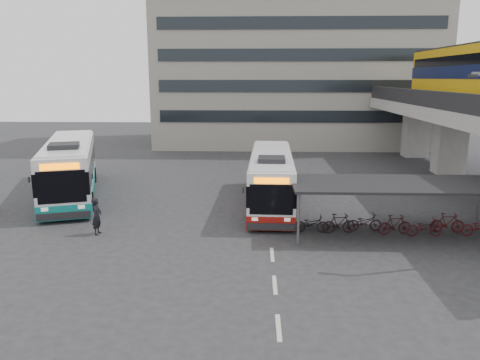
{
  "coord_description": "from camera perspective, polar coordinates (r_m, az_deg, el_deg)",
  "views": [
    {
      "loc": [
        1.77,
        -18.96,
        7.46
      ],
      "look_at": [
        0.92,
        5.81,
        2.0
      ],
      "focal_mm": 35.0,
      "sensor_mm": 36.0,
      "label": 1
    }
  ],
  "objects": [
    {
      "name": "road_markings",
      "position": [
        17.63,
        4.26,
        -12.62
      ],
      "size": [
        0.15,
        7.6,
        0.01
      ],
      "color": "beige",
      "rests_on": "ground"
    },
    {
      "name": "bus_main",
      "position": [
        27.92,
        3.82,
        0.16
      ],
      "size": [
        2.76,
        11.3,
        3.32
      ],
      "rotation": [
        0.0,
        0.0,
        -0.03
      ],
      "color": "white",
      "rests_on": "ground"
    },
    {
      "name": "bus_teal",
      "position": [
        31.85,
        -19.98,
        1.35
      ],
      "size": [
        6.54,
        13.02,
        3.78
      ],
      "rotation": [
        0.0,
        0.0,
        0.31
      ],
      "color": "white",
      "rests_on": "ground"
    },
    {
      "name": "office_block",
      "position": [
        55.36,
        6.67,
        17.57
      ],
      "size": [
        30.0,
        15.0,
        25.0
      ],
      "primitive_type": "cube",
      "color": "gray",
      "rests_on": "ground"
    },
    {
      "name": "pedestrian",
      "position": [
        23.64,
        -17.05,
        -4.24
      ],
      "size": [
        0.45,
        0.67,
        1.81
      ],
      "primitive_type": "imported",
      "rotation": [
        0.0,
        0.0,
        1.54
      ],
      "color": "black",
      "rests_on": "ground"
    },
    {
      "name": "bike_shelter",
      "position": [
        23.77,
        18.38,
        -3.1
      ],
      "size": [
        10.0,
        4.0,
        2.54
      ],
      "color": "#595B60",
      "rests_on": "ground"
    },
    {
      "name": "ground",
      "position": [
        20.46,
        -3.17,
        -8.99
      ],
      "size": [
        120.0,
        120.0,
        0.0
      ],
      "primitive_type": "plane",
      "color": "#28282B",
      "rests_on": "ground"
    }
  ]
}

